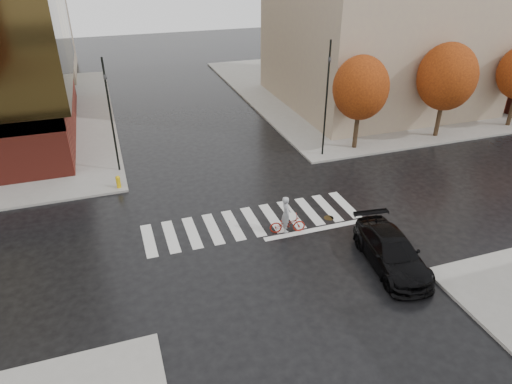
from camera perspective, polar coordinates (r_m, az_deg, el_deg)
ground at (r=24.02m, az=-0.00°, el=-4.32°), size 120.00×120.00×0.00m
sidewalk_ne at (r=50.29m, az=15.50°, el=12.75°), size 30.00×30.00×0.15m
crosswalk at (r=24.42m, az=-0.38°, el=-3.70°), size 12.00×3.00×0.01m
tree_ne_a at (r=32.35m, az=12.96°, el=12.54°), size 3.80×3.80×6.50m
tree_ne_b at (r=36.38m, az=22.76°, el=13.12°), size 4.20×4.20×6.89m
sedan at (r=21.81m, az=16.60°, el=-7.15°), size 2.74×5.42×1.51m
cyclist at (r=23.25m, az=3.89°, el=-3.55°), size 1.91×0.98×2.08m
traffic_light_nw at (r=29.42m, az=-17.80°, el=9.83°), size 0.22×0.19×7.18m
traffic_light_ne at (r=30.66m, az=8.86°, el=12.29°), size 0.16×0.20×7.70m
fire_hydrant at (r=28.46m, az=-16.85°, el=1.31°), size 0.28×0.28×0.77m
manhole at (r=25.03m, az=9.08°, el=-3.22°), size 0.59×0.59×0.01m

